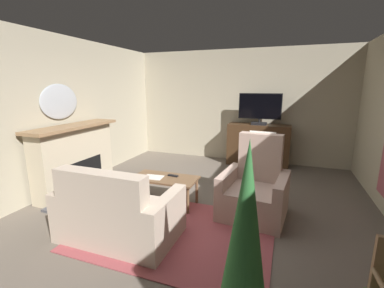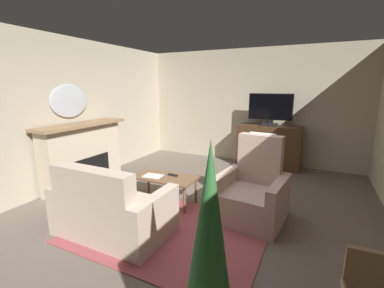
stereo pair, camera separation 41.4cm
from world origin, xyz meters
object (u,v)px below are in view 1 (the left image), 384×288
coffee_table (165,181)px  potted_plant_on_hearth_side (245,239)px  folded_newspaper (153,177)px  sofa_floral (117,215)px  tv_cabinet (258,146)px  tv_remote (173,176)px  fireplace (77,160)px  television (260,108)px  armchair_facing_sofa (254,191)px  wall_mirror_oval (59,102)px

coffee_table → potted_plant_on_hearth_side: 2.45m
folded_newspaper → sofa_floral: size_ratio=0.21×
coffee_table → tv_cabinet: bearing=66.9°
tv_cabinet → tv_remote: size_ratio=8.36×
sofa_floral → tv_remote: bearing=79.3°
fireplace → sofa_floral: size_ratio=1.25×
fireplace → television: 3.99m
television → armchair_facing_sofa: (0.23, -2.49, -1.01)m
tv_remote → coffee_table: bearing=47.0°
television → sofa_floral: television is taller
wall_mirror_oval → coffee_table: wall_mirror_oval is taller
wall_mirror_oval → tv_cabinet: size_ratio=0.56×
television → armchair_facing_sofa: size_ratio=0.80×
fireplace → folded_newspaper: (1.57, -0.04, -0.11)m
tv_cabinet → sofa_floral: tv_cabinet is taller
wall_mirror_oval → tv_cabinet: bearing=40.7°
tv_remote → armchair_facing_sofa: bearing=-173.0°
folded_newspaper → tv_cabinet: bearing=58.8°
sofa_floral → coffee_table: bearing=83.6°
tv_cabinet → fireplace: bearing=-136.9°
tv_cabinet → television: television is taller
television → armchair_facing_sofa: bearing=-84.6°
television → sofa_floral: size_ratio=0.67×
potted_plant_on_hearth_side → coffee_table: bearing=129.4°
folded_newspaper → potted_plant_on_hearth_side: potted_plant_on_hearth_side is taller
wall_mirror_oval → tv_cabinet: (3.13, 2.70, -1.13)m
folded_newspaper → television: bearing=58.4°
tv_remote → armchair_facing_sofa: 1.28m
wall_mirror_oval → potted_plant_on_hearth_side: (3.52, -1.84, -0.77)m
fireplace → wall_mirror_oval: size_ratio=2.23×
tv_remote → sofa_floral: 1.20m
tv_remote → folded_newspaper: bearing=34.3°
wall_mirror_oval → folded_newspaper: 2.15m
wall_mirror_oval → potted_plant_on_hearth_side: wall_mirror_oval is taller
armchair_facing_sofa → tv_remote: bearing=-177.8°
fireplace → sofa_floral: (1.62, -1.06, -0.25)m
tv_remote → folded_newspaper: size_ratio=0.57×
television → tv_remote: television is taller
tv_cabinet → coffee_table: size_ratio=1.38×
tv_cabinet → coffee_table: tv_cabinet is taller
tv_remote → sofa_floral: sofa_floral is taller
tv_cabinet → television: size_ratio=1.49×
sofa_floral → tv_cabinet: bearing=71.4°
coffee_table → tv_remote: (0.10, 0.09, 0.06)m
wall_mirror_oval → sofa_floral: size_ratio=0.56×
tv_cabinet → folded_newspaper: tv_cabinet is taller
sofa_floral → potted_plant_on_hearth_side: bearing=-25.4°
sofa_floral → folded_newspaper: bearing=92.9°
wall_mirror_oval → potted_plant_on_hearth_side: size_ratio=0.52×
wall_mirror_oval → television: wall_mirror_oval is taller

